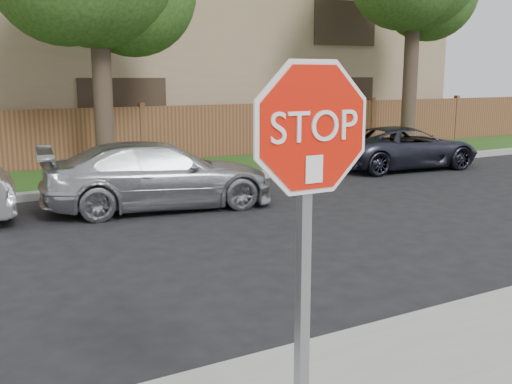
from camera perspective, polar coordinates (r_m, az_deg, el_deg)
far_curb at (r=12.56m, az=-23.04°, el=-0.61°), size 70.00×0.30×0.15m
stop_sign at (r=3.26m, az=5.08°, el=0.54°), size 1.01×0.13×2.55m
sedan_right at (r=11.15m, az=-9.17°, el=1.59°), size 4.46×2.37×1.23m
sedan_far_right at (r=16.24m, az=13.97°, el=4.13°), size 4.17×2.27×1.11m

